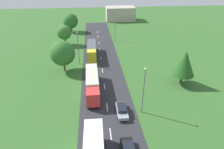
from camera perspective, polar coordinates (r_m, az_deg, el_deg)
The scene contains 14 objects.
road at distance 32.26m, azimuth -0.92°, elevation -14.20°, with size 10.00×140.00×0.06m, color #2B2B30.
lane_marking_centre at distance 28.72m, azimuth 0.06°, elevation -21.06°, with size 0.16×118.49×0.01m.
truck_second at distance 38.70m, azimuth -6.01°, elevation -2.43°, with size 2.66×12.28×3.50m.
truck_third at distance 55.36m, azimuth -6.20°, elevation 7.47°, with size 2.54×11.97×3.59m.
car_second at distance 27.46m, azimuth 5.02°, elevation -21.76°, with size 1.82×3.93×1.55m.
car_third at distance 33.37m, azimuth 3.00°, elevation -10.71°, with size 1.84×4.53×1.45m.
lamppost_second at distance 31.72m, azimuth 9.59°, elevation -4.36°, with size 0.36×0.36×8.82m.
lamppost_third at distance 50.02m, azimuth -10.26°, elevation 8.31°, with size 0.36×0.36×8.88m.
lamppost_fourth at distance 68.09m, azimuth 0.89°, elevation 13.81°, with size 0.36×0.36×7.99m.
tree_oak at distance 65.98m, azimuth -14.34°, elevation 12.29°, with size 4.88×4.88×6.75m.
tree_birch at distance 42.55m, azimuth 21.14°, elevation 3.21°, with size 4.87×4.87×7.74m.
tree_elm at distance 47.20m, azimuth -14.77°, elevation 6.27°, with size 6.09×6.09×7.76m.
tree_ash at distance 80.97m, azimuth -12.48°, elevation 15.62°, with size 6.00×6.00×7.53m.
distant_building at distance 100.60m, azimuth 2.49°, elevation 17.99°, with size 14.26×9.05×6.59m, color #B2A899.
Camera 1 is at (-1.95, 0.96, 22.00)m, focal length 30.08 mm.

